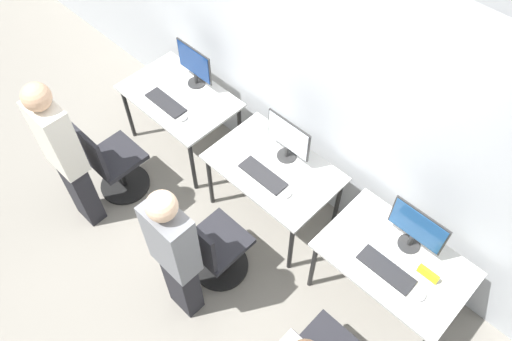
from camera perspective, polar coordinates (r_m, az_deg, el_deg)
The scene contains 19 objects.
ground_plane at distance 4.62m, azimuth -1.25°, elevation -7.46°, with size 20.00×20.00×0.00m, color gray.
wall_back at distance 3.93m, azimuth 7.23°, elevation 10.66°, with size 12.00×0.05×2.80m.
desk_left at distance 4.86m, azimuth -8.71°, elevation 7.86°, with size 1.09×0.72×0.71m.
monitor_left at distance 4.75m, azimuth -7.05°, elevation 11.92°, with size 0.44×0.17×0.42m.
keyboard_left at distance 4.74m, azimuth -10.28°, elevation 7.62°, with size 0.43×0.15×0.02m.
mouse_left at distance 4.56m, azimuth -8.31°, elevation 5.94°, with size 0.06×0.09×0.03m.
office_chair_left at distance 4.79m, azimuth -16.06°, elevation 0.65°, with size 0.48×0.48×0.91m.
person_left at distance 4.31m, azimuth -21.10°, elevation 1.77°, with size 0.36×0.22×1.64m.
desk_center at distance 4.24m, azimuth 2.02°, elevation -0.21°, with size 1.09×0.72×0.71m.
monitor_center at distance 4.08m, azimuth 3.70°, elevation 3.71°, with size 0.44×0.17×0.42m.
keyboard_center at distance 4.11m, azimuth 0.79°, elevation -0.53°, with size 0.43×0.15×0.02m.
mouse_center at distance 4.00m, azimuth 3.58°, elevation -2.76°, with size 0.06×0.09×0.03m.
office_chair_center at distance 4.14m, azimuth -4.85°, elevation -8.98°, with size 0.48×0.48×0.91m.
person_center at distance 3.62m, azimuth -9.27°, elevation -9.38°, with size 0.36×0.21×1.56m.
desk_right at distance 3.92m, azimuth 15.45°, elevation -10.20°, with size 1.09×0.72×0.71m.
monitor_right at distance 3.75m, azimuth 17.89°, elevation -6.31°, with size 0.44×0.17×0.42m.
keyboard_right at distance 3.78m, azimuth 14.66°, elevation -10.87°, with size 0.43×0.15×0.02m.
mouse_right at distance 3.75m, azimuth 18.35°, elevation -13.49°, with size 0.06×0.09×0.03m.
placard_right at distance 3.82m, azimuth 19.07°, elevation -11.11°, with size 0.16×0.03×0.08m.
Camera 1 is at (1.67, -1.58, 4.01)m, focal length 35.00 mm.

